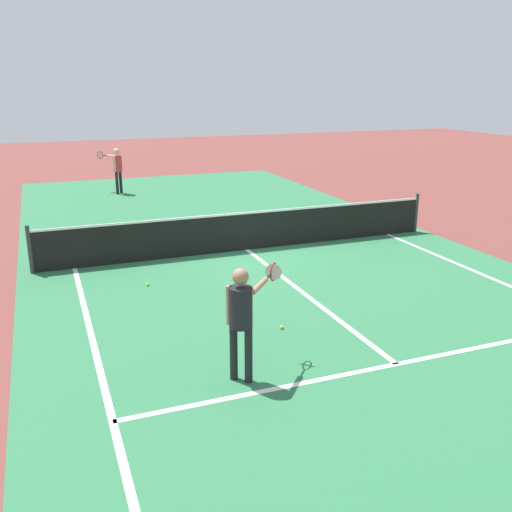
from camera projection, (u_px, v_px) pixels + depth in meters
The scene contains 10 objects.
ground_plane at pixel (247, 250), 14.05m from camera, with size 60.00×60.00×0.00m, color brown.
court_surface_inbounds at pixel (247, 250), 14.05m from camera, with size 10.62×24.40×0.00m, color #2D7247.
line_sideline_left at pixel (108, 403), 7.33m from camera, with size 0.10×11.89×0.01m, color white.
line_service_near at pixel (396, 364), 8.34m from camera, with size 8.22×0.10×0.01m, color white.
line_center_service at pixel (303, 292), 11.19m from camera, with size 0.10×6.40×0.01m, color white.
net at pixel (247, 231), 13.90m from camera, with size 10.07×0.09×1.07m.
player_near at pixel (242, 312), 7.63m from camera, with size 0.99×0.85×1.65m.
player_far at pixel (117, 165), 20.86m from camera, with size 0.79×1.04×1.68m.
tennis_ball_near_net at pixel (147, 284), 11.55m from camera, with size 0.07×0.07×0.07m, color #CCE033.
tennis_ball_mid_court at pixel (282, 327), 9.53m from camera, with size 0.07×0.07×0.07m, color #CCE033.
Camera 1 is at (-4.64, -12.65, 3.99)m, focal length 39.67 mm.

